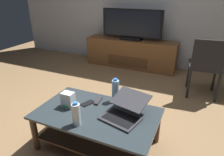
% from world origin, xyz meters
% --- Properties ---
extents(ground_plane, '(7.68, 7.68, 0.00)m').
position_xyz_m(ground_plane, '(0.00, 0.00, 0.00)').
color(ground_plane, olive).
extents(coffee_table, '(1.17, 0.69, 0.39)m').
position_xyz_m(coffee_table, '(0.11, -0.30, 0.27)').
color(coffee_table, '#2D383D').
rests_on(coffee_table, ground).
extents(media_cabinet, '(1.81, 0.43, 0.56)m').
position_xyz_m(media_cabinet, '(-0.36, 2.04, 0.28)').
color(media_cabinet, brown).
rests_on(media_cabinet, ground).
extents(television, '(1.19, 0.20, 0.58)m').
position_xyz_m(television, '(-0.36, 2.01, 0.84)').
color(television, black).
rests_on(television, media_cabinet).
extents(dining_chair, '(0.48, 0.48, 0.88)m').
position_xyz_m(dining_chair, '(1.02, 1.24, 0.51)').
color(dining_chair, black).
rests_on(dining_chair, ground).
extents(laptop, '(0.42, 0.48, 0.18)m').
position_xyz_m(laptop, '(0.37, -0.25, 0.46)').
color(laptop, '#333338').
rests_on(laptop, coffee_table).
extents(router_box, '(0.12, 0.10, 0.16)m').
position_xyz_m(router_box, '(-0.20, -0.32, 0.47)').
color(router_box, silver).
rests_on(router_box, coffee_table).
extents(water_bottle_near, '(0.07, 0.07, 0.23)m').
position_xyz_m(water_bottle_near, '(0.04, -0.54, 0.50)').
color(water_bottle_near, silver).
rests_on(water_bottle_near, coffee_table).
extents(water_bottle_far, '(0.07, 0.07, 0.26)m').
position_xyz_m(water_bottle_far, '(0.18, -0.02, 0.51)').
color(water_bottle_far, '#99C6E5').
rests_on(water_bottle_far, coffee_table).
extents(cell_phone, '(0.12, 0.16, 0.01)m').
position_xyz_m(cell_phone, '(-0.06, -0.20, 0.40)').
color(cell_phone, black).
rests_on(cell_phone, coffee_table).
extents(tv_remote, '(0.06, 0.16, 0.02)m').
position_xyz_m(tv_remote, '(0.02, -0.11, 0.40)').
color(tv_remote, '#2D2D30').
rests_on(tv_remote, coffee_table).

